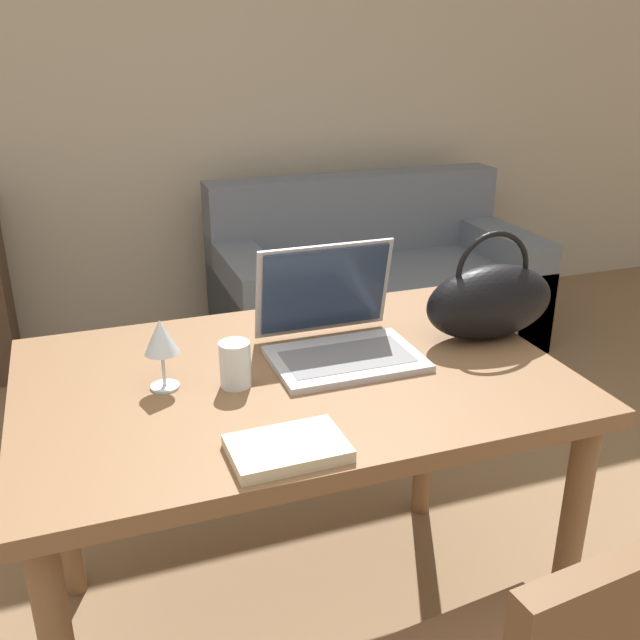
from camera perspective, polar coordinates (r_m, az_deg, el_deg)
wall_back at (r=3.69m, az=-15.96°, el=19.00°), size 10.00×0.06×2.70m
dining_table at (r=1.69m, az=-2.19°, el=-7.21°), size 1.23×0.83×0.77m
couch at (r=3.63m, az=4.23°, el=2.52°), size 1.56×0.81×0.82m
laptop at (r=1.73m, az=1.25°, el=-0.40°), size 0.35×0.31×0.25m
drinking_glass at (r=1.57m, az=-6.87°, el=-3.54°), size 0.07×0.07×0.10m
wine_glass at (r=1.56m, az=-12.62°, el=-1.53°), size 0.08×0.08×0.16m
handbag at (r=1.84m, az=13.43°, el=1.54°), size 0.35×0.15×0.28m
book at (r=1.34m, az=-2.62°, el=-10.23°), size 0.22×0.15×0.02m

